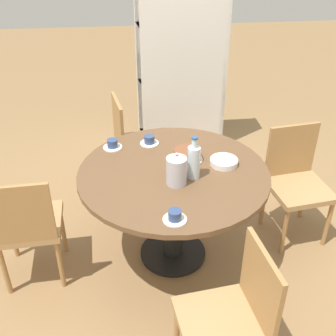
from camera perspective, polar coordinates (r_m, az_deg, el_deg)
ground_plane at (r=3.26m, az=0.67°, el=-11.53°), size 14.00×14.00×0.00m
dining_table at (r=2.88m, az=0.74°, el=-2.94°), size 1.28×1.28×0.75m
chair_a at (r=3.34m, az=16.97°, el=-1.60°), size 0.47×0.47×0.87m
chair_b at (r=3.75m, az=-4.55°, el=3.72°), size 0.49×0.49×0.87m
chair_c at (r=2.93m, az=-18.48°, el=-7.30°), size 0.44×0.44×0.87m
chair_d at (r=2.30m, az=8.64°, el=-19.19°), size 0.47×0.47×0.87m
bookshelf at (r=4.34m, az=1.75°, el=12.57°), size 0.89×0.28×1.62m
coffee_pot at (r=2.62m, az=1.04°, el=-0.25°), size 0.13×0.13×0.22m
water_bottle at (r=2.68m, az=3.52°, el=0.93°), size 0.08×0.08×0.29m
cake_main at (r=2.90m, az=2.60°, el=1.75°), size 0.22×0.22×0.08m
cup_a at (r=3.08m, az=-7.53°, el=3.17°), size 0.14×0.14×0.07m
cup_b at (r=2.37m, az=0.93°, el=-6.57°), size 0.14×0.14×0.07m
cup_c at (r=3.11m, az=-2.54°, el=3.74°), size 0.14×0.14×0.07m
plate_stack at (r=2.89m, az=7.58°, el=0.85°), size 0.19×0.19×0.04m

